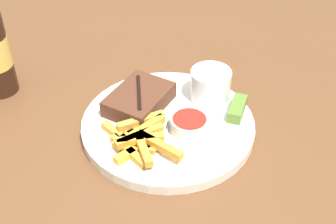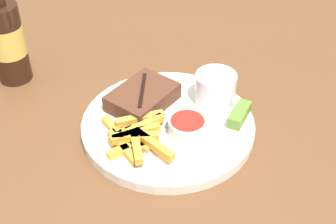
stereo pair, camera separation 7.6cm
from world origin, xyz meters
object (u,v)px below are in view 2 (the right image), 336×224
at_px(dinner_plate, 168,125).
at_px(dipping_sauce_cup, 187,126).
at_px(steak_portion, 143,97).
at_px(fork_utensil, 151,150).
at_px(beer_bottle, 7,38).
at_px(pickle_spear, 239,114).
at_px(salt_shaker, 0,31).
at_px(coleslaw_cup, 216,87).

height_order(dinner_plate, dipping_sauce_cup, dipping_sauce_cup).
xyz_separation_m(steak_portion, fork_utensil, (-0.08, -0.09, -0.01)).
height_order(dinner_plate, beer_bottle, beer_bottle).
bearing_deg(pickle_spear, salt_shaker, 101.73).
distance_m(dinner_plate, fork_utensil, 0.08).
distance_m(pickle_spear, fork_utensil, 0.16).
relative_size(dipping_sauce_cup, pickle_spear, 0.97).
distance_m(steak_portion, fork_utensil, 0.12).
height_order(coleslaw_cup, beer_bottle, beer_bottle).
xyz_separation_m(pickle_spear, beer_bottle, (-0.16, 0.40, 0.06)).
relative_size(coleslaw_cup, pickle_spear, 1.10).
bearing_deg(steak_portion, dinner_plate, -95.32).
bearing_deg(steak_portion, beer_bottle, 108.43).
xyz_separation_m(dinner_plate, dipping_sauce_cup, (0.00, -0.04, 0.02)).
bearing_deg(steak_portion, salt_shaker, 94.97).
bearing_deg(fork_utensil, pickle_spear, -41.46).
bearing_deg(fork_utensil, dipping_sauce_cup, -32.33).
height_order(steak_portion, fork_utensil, steak_portion).
xyz_separation_m(dinner_plate, fork_utensil, (-0.07, -0.03, 0.01)).
bearing_deg(dipping_sauce_cup, steak_portion, 86.80).
relative_size(steak_portion, pickle_spear, 1.85).
xyz_separation_m(beer_bottle, salt_shaker, (0.05, 0.12, -0.05)).
height_order(dipping_sauce_cup, salt_shaker, salt_shaker).
distance_m(steak_portion, salt_shaker, 0.38).
bearing_deg(coleslaw_cup, steak_portion, 135.61).
distance_m(steak_portion, dipping_sauce_cup, 0.10).
bearing_deg(dipping_sauce_cup, pickle_spear, -28.01).
xyz_separation_m(dipping_sauce_cup, beer_bottle, (-0.08, 0.36, 0.05)).
bearing_deg(salt_shaker, dipping_sauce_cup, -86.78).
bearing_deg(dipping_sauce_cup, fork_utensil, 168.13).
relative_size(pickle_spear, fork_utensil, 0.49).
height_order(dinner_plate, steak_portion, steak_portion).
bearing_deg(coleslaw_cup, dipping_sauce_cup, -170.02).
bearing_deg(salt_shaker, pickle_spear, -78.27).
height_order(steak_portion, dipping_sauce_cup, steak_portion).
height_order(dipping_sauce_cup, fork_utensil, dipping_sauce_cup).
bearing_deg(beer_bottle, pickle_spear, -68.18).
bearing_deg(dipping_sauce_cup, dinner_plate, 90.08).
relative_size(coleslaw_cup, beer_bottle, 0.29).
distance_m(dipping_sauce_cup, fork_utensil, 0.07).
bearing_deg(fork_utensil, dinner_plate, 0.00).
bearing_deg(salt_shaker, coleslaw_cup, -75.33).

